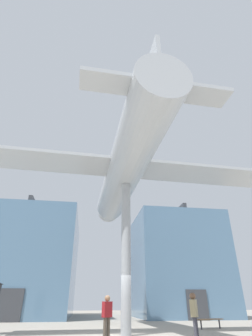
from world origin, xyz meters
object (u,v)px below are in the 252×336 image
object	(u,v)px
suspended_airplane	(125,170)
visitor_person	(107,313)
visitor_second	(194,312)
support_pylon_central	(126,251)
plaza_bench	(210,320)

from	to	relation	value
suspended_airplane	visitor_person	size ratio (longest dim) A/B	11.31
visitor_second	support_pylon_central	bearing A→B (deg)	-97.09
visitor_second	suspended_airplane	bearing A→B (deg)	-100.75
visitor_person	plaza_bench	bearing A→B (deg)	-1.28
plaza_bench	suspended_airplane	bearing A→B (deg)	-155.34
suspended_airplane	plaza_bench	world-z (taller)	suspended_airplane
support_pylon_central	visitor_person	size ratio (longest dim) A/B	4.55
support_pylon_central	plaza_bench	xyz separation A→B (m)	(5.22, 2.70, -3.22)
support_pylon_central	visitor_person	xyz separation A→B (m)	(-0.96, -1.01, -2.74)
visitor_second	plaza_bench	distance (m)	5.59
visitor_second	plaza_bench	bearing A→B (deg)	-175.97
visitor_second	plaza_bench	size ratio (longest dim) A/B	1.00
visitor_person	support_pylon_central	bearing A→B (deg)	14.20
visitor_person	visitor_second	distance (m)	3.60
visitor_second	plaza_bench	xyz separation A→B (m)	(2.76, 4.83, -0.54)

